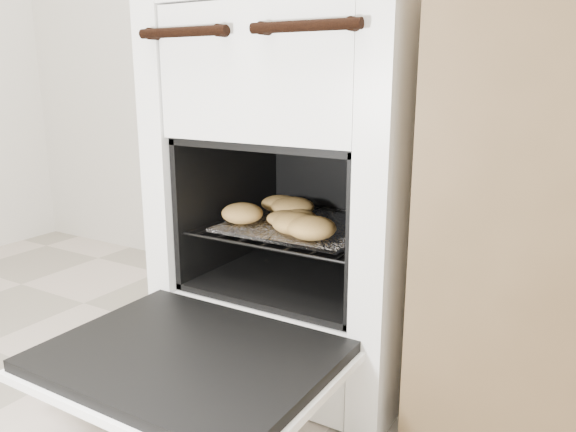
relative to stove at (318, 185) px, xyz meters
The scene contains 5 objects.
stove is the anchor object (origin of this frame).
oven_door 0.58m from the stove, 90.00° to the right, with size 0.55×0.43×0.04m.
oven_rack 0.12m from the stove, 90.00° to the right, with size 0.45×0.43×0.01m.
foil_sheet 0.12m from the stove, 90.00° to the right, with size 0.35×0.31×0.01m, color silver.
baked_rolls 0.13m from the stove, 104.63° to the right, with size 0.34×0.32×0.05m.
Camera 1 is at (0.80, -0.09, 0.73)m, focal length 35.00 mm.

